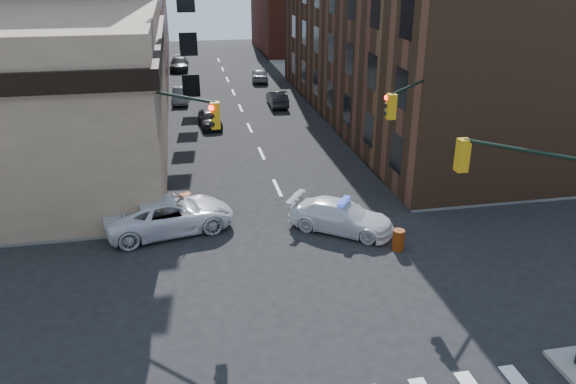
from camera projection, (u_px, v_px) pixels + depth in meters
name	position (u px, v px, depth m)	size (l,w,h in m)	color
ground	(321.00, 283.00, 22.08)	(140.00, 140.00, 0.00)	black
sidewalk_ne	(466.00, 85.00, 55.70)	(34.00, 54.50, 0.15)	gray
commercial_row_ne	(419.00, 26.00, 41.98)	(14.00, 34.00, 14.00)	#4C311E
filler_ne	(318.00, 4.00, 74.65)	(16.00, 16.00, 12.00)	brown
signal_pole_se	(572.00, 227.00, 16.34)	(5.40, 5.27, 8.00)	black
signal_pole_nw	(162.00, 146.00, 24.19)	(3.58, 3.67, 8.00)	black
signal_pole_ne	(416.00, 131.00, 26.25)	(3.67, 3.58, 8.00)	black
tree_ne_near	(334.00, 68.00, 45.55)	(3.00, 3.00, 4.85)	black
tree_ne_far	(311.00, 52.00, 52.78)	(3.00, 3.00, 4.85)	black
police_car	(341.00, 216.00, 26.07)	(2.01, 4.94, 1.43)	white
pickup	(170.00, 215.00, 25.99)	(2.72, 5.91, 1.64)	silver
parked_car_wnear	(210.00, 118.00, 42.00)	(1.52, 3.78, 1.29)	black
parked_car_wfar	(181.00, 95.00, 48.92)	(1.39, 3.99, 1.31)	gray
parked_car_wdeep	(179.00, 64.00, 62.83)	(2.02, 4.97, 1.44)	black
parked_car_enear	(277.00, 98.00, 47.82)	(1.41, 4.04, 1.33)	black
parked_car_efar	(260.00, 74.00, 57.31)	(1.62, 4.04, 1.38)	gray
pedestrian_a	(136.00, 210.00, 26.18)	(0.57, 0.37, 1.55)	black
pedestrian_b	(34.00, 221.00, 25.09)	(0.76, 0.59, 1.55)	black
pedestrian_c	(26.00, 200.00, 26.84)	(1.14, 0.47, 1.94)	black
barrel_road	(398.00, 240.00, 24.43)	(0.52, 0.52, 0.94)	#DE550A
barrel_bank	(186.00, 203.00, 27.90)	(0.59, 0.59, 1.05)	#DB440A
barricade_nw_a	(155.00, 221.00, 25.95)	(1.06, 0.53, 0.80)	orange
barricade_nw_b	(106.00, 217.00, 26.40)	(1.10, 0.55, 0.83)	orange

